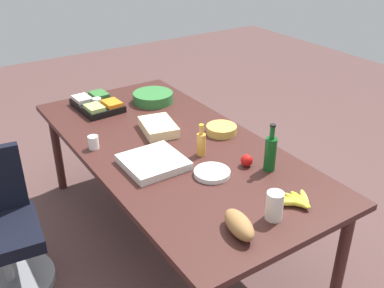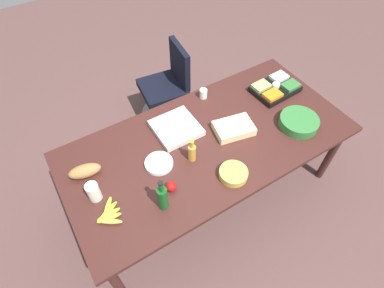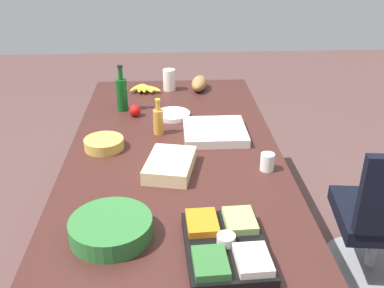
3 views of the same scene
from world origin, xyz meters
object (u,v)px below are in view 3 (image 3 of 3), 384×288
apple_red (135,111)px  wine_bottle (122,93)px  paper_cup (267,162)px  chip_bowl (104,144)px  veggie_tray (226,246)px  conference_table (174,160)px  bread_loaf (199,83)px  paper_plate_stack (172,115)px  office_chair (381,230)px  pizza_box (215,132)px  mayo_jar (169,80)px  salad_bowl (111,228)px  dressing_bottle (158,121)px  banana_bunch (144,88)px  sheet_cake (170,165)px

apple_red → wine_bottle: 0.16m
apple_red → paper_cup: (0.74, 0.71, 0.01)m
chip_bowl → wine_bottle: bearing=174.5°
apple_red → veggie_tray: 1.43m
conference_table → chip_bowl: (-0.04, -0.39, 0.09)m
conference_table → bread_loaf: bearing=168.2°
veggie_tray → paper_plate_stack: veggie_tray is taller
office_chair → pizza_box: office_chair is taller
mayo_jar → salad_bowl: bearing=-8.0°
apple_red → dressing_bottle: bearing=29.7°
bread_loaf → banana_bunch: 0.41m
salad_bowl → bread_loaf: (-1.72, 0.47, 0.01)m
mayo_jar → wine_bottle: bearing=-39.4°
salad_bowl → chip_bowl: bearing=-170.9°
mayo_jar → chip_bowl: mayo_jar is taller
dressing_bottle → apple_red: bearing=-150.3°
apple_red → pizza_box: (0.32, 0.48, -0.01)m
conference_table → paper_plate_stack: size_ratio=10.91×
salad_bowl → wine_bottle: size_ratio=1.08×
office_chair → salad_bowl: 1.58m
apple_red → conference_table: bearing=26.5°
pizza_box → banana_bunch: (-0.78, -0.44, 0.00)m
mayo_jar → banana_bunch: mayo_jar is taller
pizza_box → paper_cup: size_ratio=4.00×
conference_table → paper_cup: paper_cup is taller
salad_bowl → mayo_jar: (-1.72, 0.24, 0.04)m
salad_bowl → pizza_box: 1.04m
bread_loaf → mayo_jar: (-0.01, -0.22, 0.03)m
conference_table → dressing_bottle: 0.28m
paper_cup → dressing_bottle: bearing=-130.1°
paper_cup → wine_bottle: wine_bottle is taller
apple_red → chip_bowl: (0.45, -0.14, -0.01)m
sheet_cake → chip_bowl: (-0.27, -0.36, -0.01)m
paper_plate_stack → sheet_cake: bearing=-1.7°
apple_red → paper_cup: 1.02m
chip_bowl → banana_bunch: size_ratio=0.88×
dressing_bottle → wine_bottle: 0.46m
office_chair → dressing_bottle: 1.41m
apple_red → paper_plate_stack: (0.03, 0.24, -0.02)m
bread_loaf → banana_bunch: bread_loaf is taller
bread_loaf → banana_bunch: bearing=-87.4°
mayo_jar → dressing_bottle: 0.77m
conference_table → office_chair: (0.21, 1.15, -0.37)m
sheet_cake → paper_cup: paper_cup is taller
mayo_jar → veggie_tray: bearing=6.1°
wine_bottle → mayo_jar: bearing=140.6°
apple_red → mayo_jar: (-0.49, 0.23, 0.04)m
salad_bowl → bread_loaf: bread_loaf is taller
sheet_cake → wine_bottle: (-0.83, -0.31, 0.08)m
apple_red → wine_bottle: bearing=-141.3°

